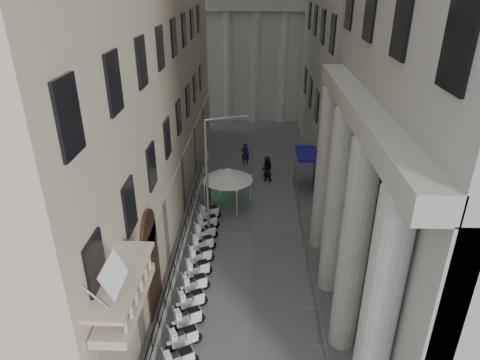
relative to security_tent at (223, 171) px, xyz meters
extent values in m
cylinder|color=white|center=(-1.27, -1.27, -1.46)|extent=(0.06, 0.06, 1.99)
cylinder|color=white|center=(1.27, -1.27, -1.46)|extent=(0.06, 0.06, 1.99)
cylinder|color=white|center=(-1.27, 1.27, -1.46)|extent=(0.06, 0.06, 1.99)
cylinder|color=white|center=(1.27, 1.27, -1.46)|extent=(0.06, 0.06, 1.99)
cube|color=silver|center=(0.00, 0.00, -0.42)|extent=(2.71, 2.71, 0.11)
cone|color=silver|center=(0.00, 0.00, 0.03)|extent=(3.62, 3.62, 0.90)
cylinder|color=gray|center=(-0.56, -5.35, 1.57)|extent=(0.16, 0.16, 8.05)
cylinder|color=gray|center=(0.58, -4.95, 5.60)|extent=(2.32, 0.92, 0.12)
cube|color=gray|center=(1.63, -4.58, 5.55)|extent=(0.55, 0.38, 0.15)
cube|color=black|center=(-1.27, 0.28, -1.52)|extent=(0.58, 0.92, 1.88)
cube|color=#19E54C|center=(-1.13, 0.34, -1.31)|extent=(0.29, 0.64, 1.04)
imported|color=#0D1336|center=(1.44, 7.06, -1.48)|extent=(0.74, 0.51, 1.95)
imported|color=black|center=(3.32, 3.68, -1.53)|extent=(1.00, 0.84, 1.85)
imported|color=black|center=(3.36, 4.44, -1.54)|extent=(1.07, 0.96, 1.83)
camera|label=1|loc=(2.28, -28.39, 13.02)|focal=32.00mm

